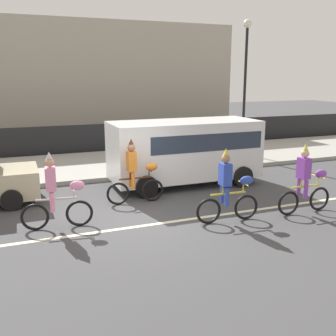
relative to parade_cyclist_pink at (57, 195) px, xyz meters
name	(u,v)px	position (x,y,z in m)	size (l,w,h in m)	color
ground_plane	(146,218)	(2.21, -0.12, -0.84)	(80.00, 80.00, 0.00)	#424244
road_centre_line	(152,224)	(2.21, -0.62, -0.84)	(36.00, 0.14, 0.01)	beige
sidewalk_curb	(97,165)	(2.21, 6.38, -0.77)	(60.00, 5.00, 0.15)	#9E9B93
fence_line	(84,139)	(2.21, 9.28, -0.14)	(40.00, 0.08, 1.40)	black
building_backdrop	(3,80)	(-1.29, 17.88, 2.57)	(28.00, 8.00, 6.83)	#B2A899
parade_cyclist_pink	(57,195)	(0.00, 0.00, 0.00)	(1.72, 0.50, 1.92)	black
parade_cyclist_orange	(136,175)	(2.34, 1.20, 0.00)	(1.72, 0.50, 1.92)	black
parade_cyclist_cobalt	(229,190)	(4.10, -1.12, 0.00)	(1.72, 0.50, 1.92)	black
parade_cyclist_purple	(306,183)	(6.38, -1.28, 0.00)	(1.72, 0.50, 1.92)	black
parked_van_white	(187,148)	(4.56, 2.58, 0.44)	(5.00, 2.22, 2.18)	white
street_lamp_post	(246,68)	(8.84, 5.90, 3.15)	(0.36, 0.36, 5.86)	black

